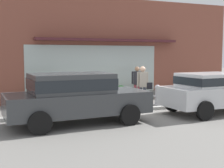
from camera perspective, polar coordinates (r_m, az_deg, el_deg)
name	(u,v)px	position (r m, az deg, el deg)	size (l,w,h in m)	color
ground_plane	(136,110)	(12.31, 4.49, -4.87)	(60.00, 60.00, 0.00)	gray
curb_strip	(138,109)	(12.13, 4.91, -4.75)	(14.00, 0.24, 0.12)	#B2B2AD
storefront	(107,50)	(15.02, -0.95, 6.30)	(14.00, 0.81, 4.94)	brown
fire_hydrant	(157,95)	(13.50, 8.48, -2.03)	(0.40, 0.37, 0.90)	#B2B2B7
pedestrian_with_handbag	(143,83)	(12.90, 5.84, 0.13)	(0.64, 0.29, 1.73)	#333847
pedestrian_passerby	(137,81)	(14.21, 4.71, 0.53)	(0.46, 0.33, 1.67)	#8E333D
parked_car_dark_gray	(75,95)	(9.82, -6.92, -2.10)	(4.62, 2.16, 1.63)	#383A3D
parked_car_silver	(213,90)	(12.15, 18.41, -1.09)	(4.15, 2.13, 1.52)	silver
potted_plant_near_hydrant	(188,89)	(16.52, 14.05, -0.91)	(0.53, 0.53, 0.78)	#9E6042
potted_plant_window_center	(58,92)	(13.90, -10.07, -1.55)	(0.43, 0.43, 1.10)	#4C4C51
potted_plant_window_left	(139,85)	(15.37, 5.13, -0.27)	(0.26, 0.26, 1.39)	#B7B2A3
potted_plant_low_front	(84,96)	(14.11, -5.24, -2.31)	(0.35, 0.35, 0.56)	#B7B2A3
potted_plant_window_right	(121,93)	(14.95, 1.70, -1.62)	(0.48, 0.48, 0.72)	#33473D
potted_plant_by_entrance	(26,100)	(13.62, -15.84, -2.82)	(0.41, 0.41, 0.60)	#9E6042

